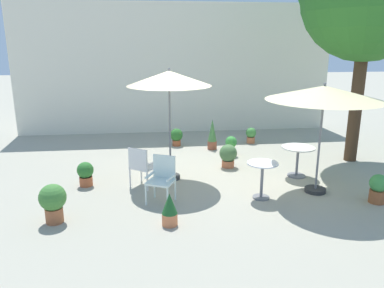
% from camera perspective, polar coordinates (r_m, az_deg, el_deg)
% --- Properties ---
extents(ground_plane, '(60.00, 60.00, 0.00)m').
position_cam_1_polar(ground_plane, '(9.09, -0.03, -4.49)').
color(ground_plane, '#9F9A87').
extents(villa_facade, '(10.84, 0.30, 4.37)m').
position_cam_1_polar(villa_facade, '(13.12, -2.42, 11.36)').
color(villa_facade, silver).
rests_on(villa_facade, ground).
extents(patio_umbrella_0, '(2.31, 2.31, 2.31)m').
position_cam_1_polar(patio_umbrella_0, '(7.90, 19.49, 7.20)').
color(patio_umbrella_0, '#2D2D2D').
rests_on(patio_umbrella_0, ground).
extents(patio_umbrella_1, '(1.86, 1.86, 2.54)m').
position_cam_1_polar(patio_umbrella_1, '(8.25, -3.51, 9.73)').
color(patio_umbrella_1, '#2D2D2D').
rests_on(patio_umbrella_1, ground).
extents(cafe_table_0, '(0.77, 0.77, 0.72)m').
position_cam_1_polar(cafe_table_0, '(9.09, 15.81, -1.74)').
color(cafe_table_0, silver).
rests_on(cafe_table_0, ground).
extents(cafe_table_1, '(0.62, 0.62, 0.76)m').
position_cam_1_polar(cafe_table_1, '(7.64, 10.64, -4.51)').
color(cafe_table_1, white).
rests_on(cafe_table_1, ground).
extents(patio_chair_0, '(0.66, 0.65, 0.90)m').
position_cam_1_polar(patio_chair_0, '(8.15, -7.72, -3.11)').
color(patio_chair_0, white).
rests_on(patio_chair_0, ground).
extents(patio_chair_1, '(0.63, 0.61, 0.92)m').
position_cam_1_polar(patio_chair_1, '(7.39, -4.57, -4.92)').
color(patio_chair_1, silver).
rests_on(patio_chair_1, ground).
extents(potted_plant_0, '(0.35, 0.35, 0.58)m').
position_cam_1_polar(potted_plant_0, '(8.24, 26.52, -6.01)').
color(potted_plant_0, '#9C562F').
rests_on(potted_plant_0, ground).
extents(potted_plant_1, '(0.45, 0.45, 0.59)m').
position_cam_1_polar(potted_plant_1, '(9.48, 5.54, -1.67)').
color(potted_plant_1, '#C36942').
rests_on(potted_plant_1, ground).
extents(potted_plant_2, '(0.27, 0.27, 0.59)m').
position_cam_1_polar(potted_plant_2, '(6.53, -3.44, -9.92)').
color(potted_plant_2, '#CF7549').
rests_on(potted_plant_2, ground).
extents(potted_plant_3, '(0.32, 0.32, 0.49)m').
position_cam_1_polar(potted_plant_3, '(11.88, 8.98, 1.40)').
color(potted_plant_3, '#BE6D45').
rests_on(potted_plant_3, ground).
extents(potted_plant_4, '(0.39, 0.39, 0.53)m').
position_cam_1_polar(potted_plant_4, '(11.43, -2.38, 1.22)').
color(potted_plant_4, '#A85331').
rests_on(potted_plant_4, ground).
extents(potted_plant_5, '(0.27, 0.27, 0.91)m').
position_cam_1_polar(potted_plant_5, '(11.02, 3.11, 1.42)').
color(potted_plant_5, brown).
rests_on(potted_plant_5, ground).
extents(potted_plant_6, '(0.36, 0.36, 0.54)m').
position_cam_1_polar(potted_plant_6, '(8.55, -15.93, -4.29)').
color(potted_plant_6, '#B25833').
rests_on(potted_plant_6, ground).
extents(potted_plant_7, '(0.47, 0.47, 0.71)m').
position_cam_1_polar(potted_plant_7, '(7.00, -20.44, -8.14)').
color(potted_plant_7, '#A15A37').
rests_on(potted_plant_7, ground).
extents(potted_plant_8, '(0.32, 0.32, 0.56)m').
position_cam_1_polar(potted_plant_8, '(10.44, 5.99, -0.02)').
color(potted_plant_8, '#A25B2F').
rests_on(potted_plant_8, ground).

